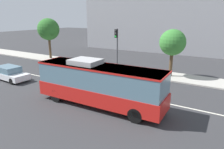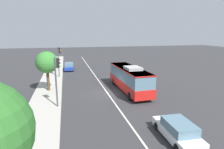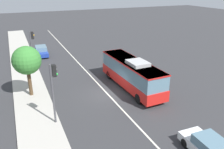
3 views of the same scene
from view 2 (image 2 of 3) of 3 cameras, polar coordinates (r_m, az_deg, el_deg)
The scene contains 9 objects.
ground_plane at distance 24.04m, azimuth -1.35°, elevation -5.73°, with size 160.00×160.00×0.00m, color #333335.
sidewalk_kerb at distance 23.63m, azimuth -19.24°, elevation -6.61°, with size 80.00×3.41×0.14m, color #B2ADA3.
lane_centre_line at distance 24.04m, azimuth -1.35°, elevation -5.72°, with size 76.00×0.16×0.01m, color silver.
transit_bus at distance 24.62m, azimuth 5.29°, elevation -0.96°, with size 10.07×2.78×3.46m.
sedan_blue at distance 39.89m, azimuth -12.90°, elevation 2.40°, with size 4.58×2.01×1.46m.
sedan_white at distance 14.75m, azimuth 19.30°, elevation -15.75°, with size 4.56×1.97×1.46m.
traffic_light_near_corner at distance 33.09m, azimuth -15.82°, elevation 5.18°, with size 0.33×0.62×5.20m.
traffic_light_mid_block at distance 19.40m, azimuth -16.37°, elevation 0.20°, with size 0.33×0.62×5.20m.
street_tree_kerbside_left at distance 25.40m, azimuth -19.23°, elevation 3.43°, with size 2.81×2.81×5.26m.
Camera 2 is at (-22.28, 4.95, 7.55)m, focal length 30.05 mm.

